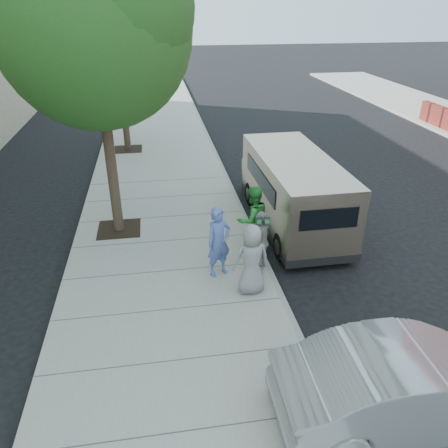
{
  "coord_description": "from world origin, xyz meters",
  "views": [
    {
      "loc": [
        -1.09,
        -9.01,
        6.02
      ],
      "look_at": [
        0.43,
        0.41,
        1.1
      ],
      "focal_mm": 35.0,
      "sensor_mm": 36.0,
      "label": 1
    }
  ],
  "objects_px": {
    "van": "(293,189)",
    "person_gray_shirt": "(251,259)",
    "person_striped_polo": "(261,241)",
    "sedan": "(414,384)",
    "parking_meter": "(262,232)",
    "tree_far": "(117,32)",
    "person_officer": "(219,242)",
    "person_green_shirt": "(253,220)",
    "tree_near": "(96,22)"
  },
  "relations": [
    {
      "from": "sedan",
      "to": "person_officer",
      "type": "distance_m",
      "value": 5.0
    },
    {
      "from": "tree_near",
      "to": "person_striped_polo",
      "type": "xyz_separation_m",
      "value": [
        3.45,
        -2.7,
        -4.61
      ]
    },
    {
      "from": "parking_meter",
      "to": "sedan",
      "type": "relative_size",
      "value": 0.35
    },
    {
      "from": "van",
      "to": "sedan",
      "type": "bearing_deg",
      "value": -91.77
    },
    {
      "from": "tree_near",
      "to": "person_striped_polo",
      "type": "height_order",
      "value": "tree_near"
    },
    {
      "from": "sedan",
      "to": "tree_near",
      "type": "bearing_deg",
      "value": 35.15
    },
    {
      "from": "person_officer",
      "to": "person_green_shirt",
      "type": "xyz_separation_m",
      "value": [
        1.01,
        0.92,
        0.04
      ]
    },
    {
      "from": "person_gray_shirt",
      "to": "person_striped_polo",
      "type": "height_order",
      "value": "person_gray_shirt"
    },
    {
      "from": "van",
      "to": "person_gray_shirt",
      "type": "bearing_deg",
      "value": -120.78
    },
    {
      "from": "parking_meter",
      "to": "person_striped_polo",
      "type": "xyz_separation_m",
      "value": [
        0.01,
        0.11,
        -0.31
      ]
    },
    {
      "from": "person_officer",
      "to": "person_gray_shirt",
      "type": "bearing_deg",
      "value": -77.71
    },
    {
      "from": "sedan",
      "to": "person_striped_polo",
      "type": "bearing_deg",
      "value": 18.39
    },
    {
      "from": "tree_far",
      "to": "van",
      "type": "distance_m",
      "value": 9.97
    },
    {
      "from": "tree_near",
      "to": "person_green_shirt",
      "type": "bearing_deg",
      "value": -27.25
    },
    {
      "from": "tree_near",
      "to": "person_officer",
      "type": "xyz_separation_m",
      "value": [
        2.45,
        -2.7,
        -4.54
      ]
    },
    {
      "from": "person_gray_shirt",
      "to": "van",
      "type": "bearing_deg",
      "value": -125.59
    },
    {
      "from": "parking_meter",
      "to": "person_gray_shirt",
      "type": "bearing_deg",
      "value": -116.27
    },
    {
      "from": "van",
      "to": "person_gray_shirt",
      "type": "relative_size",
      "value": 3.47
    },
    {
      "from": "tree_far",
      "to": "person_gray_shirt",
      "type": "relative_size",
      "value": 3.95
    },
    {
      "from": "person_striped_polo",
      "to": "van",
      "type": "bearing_deg",
      "value": 179.88
    },
    {
      "from": "van",
      "to": "person_officer",
      "type": "bearing_deg",
      "value": -135.69
    },
    {
      "from": "sedan",
      "to": "person_gray_shirt",
      "type": "distance_m",
      "value": 4.01
    },
    {
      "from": "person_green_shirt",
      "to": "person_officer",
      "type": "bearing_deg",
      "value": 23.63
    },
    {
      "from": "parking_meter",
      "to": "person_green_shirt",
      "type": "xyz_separation_m",
      "value": [
        0.01,
        1.03,
        -0.19
      ]
    },
    {
      "from": "person_officer",
      "to": "tree_far",
      "type": "bearing_deg",
      "value": 78.96
    },
    {
      "from": "van",
      "to": "person_green_shirt",
      "type": "bearing_deg",
      "value": -134.24
    },
    {
      "from": "van",
      "to": "person_striped_polo",
      "type": "xyz_separation_m",
      "value": [
        -1.54,
        -2.53,
        -0.18
      ]
    },
    {
      "from": "person_green_shirt",
      "to": "sedan",
      "type": "bearing_deg",
      "value": 85.86
    },
    {
      "from": "tree_far",
      "to": "person_striped_polo",
      "type": "bearing_deg",
      "value": -71.46
    },
    {
      "from": "van",
      "to": "person_officer",
      "type": "height_order",
      "value": "van"
    },
    {
      "from": "tree_near",
      "to": "tree_far",
      "type": "relative_size",
      "value": 1.16
    },
    {
      "from": "tree_near",
      "to": "person_gray_shirt",
      "type": "relative_size",
      "value": 4.58
    },
    {
      "from": "person_striped_polo",
      "to": "sedan",
      "type": "bearing_deg",
      "value": 48.84
    },
    {
      "from": "sedan",
      "to": "person_officer",
      "type": "xyz_separation_m",
      "value": [
        -2.4,
        4.38,
        0.29
      ]
    },
    {
      "from": "sedan",
      "to": "person_officer",
      "type": "relative_size",
      "value": 2.53
    },
    {
      "from": "parking_meter",
      "to": "person_green_shirt",
      "type": "distance_m",
      "value": 1.05
    },
    {
      "from": "parking_meter",
      "to": "van",
      "type": "bearing_deg",
      "value": 63.06
    },
    {
      "from": "tree_far",
      "to": "person_gray_shirt",
      "type": "bearing_deg",
      "value": -74.66
    },
    {
      "from": "sedan",
      "to": "person_gray_shirt",
      "type": "bearing_deg",
      "value": 27.51
    },
    {
      "from": "van",
      "to": "person_gray_shirt",
      "type": "xyz_separation_m",
      "value": [
        -1.95,
        -3.34,
        -0.14
      ]
    },
    {
      "from": "person_officer",
      "to": "person_green_shirt",
      "type": "distance_m",
      "value": 1.37
    },
    {
      "from": "tree_far",
      "to": "van",
      "type": "relative_size",
      "value": 1.14
    },
    {
      "from": "tree_far",
      "to": "sedan",
      "type": "bearing_deg",
      "value": -71.73
    },
    {
      "from": "van",
      "to": "person_green_shirt",
      "type": "distance_m",
      "value": 2.23
    },
    {
      "from": "parking_meter",
      "to": "van",
      "type": "distance_m",
      "value": 3.06
    },
    {
      "from": "van",
      "to": "sedan",
      "type": "distance_m",
      "value": 6.93
    },
    {
      "from": "person_green_shirt",
      "to": "van",
      "type": "bearing_deg",
      "value": -152.56
    },
    {
      "from": "person_green_shirt",
      "to": "person_gray_shirt",
      "type": "bearing_deg",
      "value": 57.88
    },
    {
      "from": "parking_meter",
      "to": "person_striped_polo",
      "type": "relative_size",
      "value": 0.96
    },
    {
      "from": "parking_meter",
      "to": "person_officer",
      "type": "relative_size",
      "value": 0.88
    }
  ]
}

